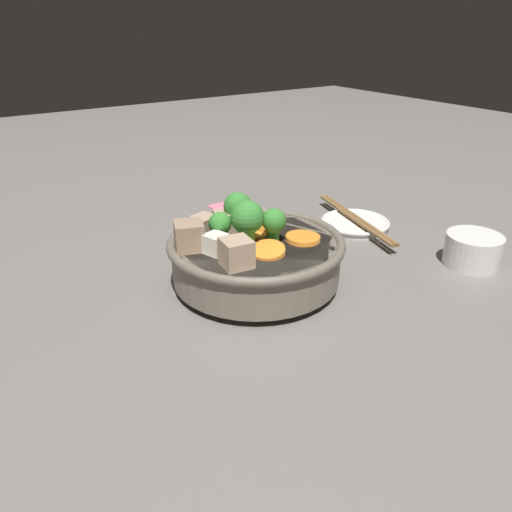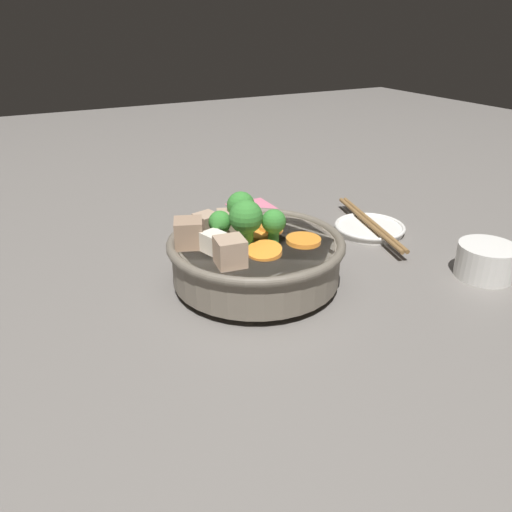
# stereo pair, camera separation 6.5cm
# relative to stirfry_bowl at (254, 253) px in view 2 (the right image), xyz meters

# --- Properties ---
(ground_plane) EXTENTS (3.00, 3.00, 0.00)m
(ground_plane) POSITION_rel_stirfry_bowl_xyz_m (0.00, 0.00, -0.04)
(ground_plane) COLOR slate
(stirfry_bowl) EXTENTS (0.23, 0.23, 0.12)m
(stirfry_bowl) POSITION_rel_stirfry_bowl_xyz_m (0.00, 0.00, 0.00)
(stirfry_bowl) COLOR slate
(stirfry_bowl) RESTS_ON ground_plane
(side_saucer) EXTENTS (0.12, 0.12, 0.01)m
(side_saucer) POSITION_rel_stirfry_bowl_xyz_m (-0.07, 0.25, -0.04)
(side_saucer) COLOR white
(side_saucer) RESTS_ON ground_plane
(tea_cup) EXTENTS (0.08, 0.08, 0.05)m
(tea_cup) POSITION_rel_stirfry_bowl_xyz_m (0.13, 0.29, -0.02)
(tea_cup) COLOR white
(tea_cup) RESTS_ON ground_plane
(napkin) EXTENTS (0.11, 0.08, 0.00)m
(napkin) POSITION_rel_stirfry_bowl_xyz_m (-0.24, 0.13, -0.04)
(napkin) COLOR #D16B84
(napkin) RESTS_ON ground_plane
(chopsticks_pair) EXTENTS (0.23, 0.07, 0.01)m
(chopsticks_pair) POSITION_rel_stirfry_bowl_xyz_m (-0.07, 0.25, -0.03)
(chopsticks_pair) COLOR olive
(chopsticks_pair) RESTS_ON side_saucer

